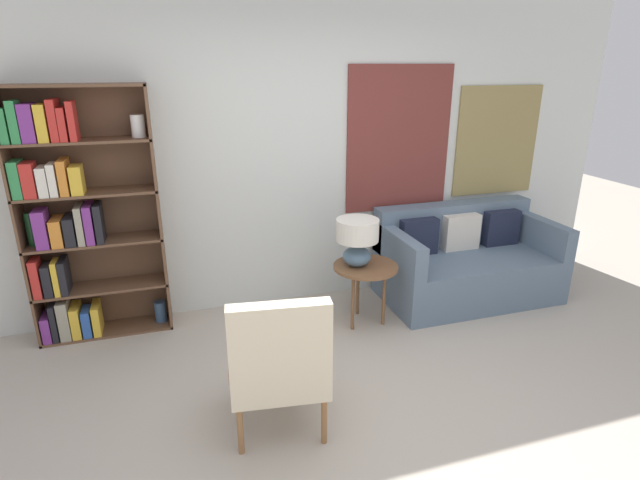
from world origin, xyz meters
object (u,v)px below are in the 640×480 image
(couch, at_px, (465,262))
(side_table, at_px, (366,271))
(bookshelf, at_px, (75,219))
(armchair, at_px, (279,361))
(table_lamp, at_px, (357,238))

(couch, relative_size, side_table, 2.97)
(bookshelf, relative_size, couch, 1.23)
(armchair, distance_m, couch, 2.54)
(bookshelf, height_order, table_lamp, bookshelf)
(armchair, relative_size, side_table, 1.71)
(couch, relative_size, table_lamp, 4.03)
(bookshelf, xyz_separation_m, couch, (3.34, -0.26, -0.66))
(couch, bearing_deg, armchair, -147.18)
(table_lamp, bearing_deg, armchair, -128.80)
(side_table, distance_m, table_lamp, 0.31)
(armchair, bearing_deg, bookshelf, 126.59)
(bookshelf, relative_size, side_table, 3.66)
(armchair, xyz_separation_m, table_lamp, (0.93, 1.15, 0.27))
(armchair, bearing_deg, couch, 32.82)
(bookshelf, relative_size, armchair, 2.14)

